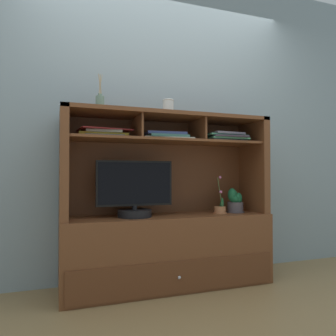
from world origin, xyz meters
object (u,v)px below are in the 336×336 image
potted_orchid (220,209)px  diffuser_bottle (100,103)px  magazine_stack_right (104,134)px  media_console (168,232)px  potted_fern (235,202)px  ceramic_vase (168,107)px  magazine_stack_centre (166,136)px  magazine_stack_left (225,137)px  tv_monitor (135,194)px

potted_orchid → diffuser_bottle: size_ratio=1.11×
magazine_stack_right → media_console: bearing=-4.4°
diffuser_bottle → potted_fern: bearing=-2.6°
potted_orchid → potted_fern: potted_orchid is taller
magazine_stack_right → diffuser_bottle: diffuser_bottle is taller
potted_fern → magazine_stack_right: size_ratio=0.51×
diffuser_bottle → ceramic_vase: 0.55m
potted_fern → ceramic_vase: size_ratio=1.71×
magazine_stack_centre → potted_orchid: bearing=-0.5°
magazine_stack_left → magazine_stack_right: bearing=174.3°
potted_orchid → potted_fern: bearing=3.8°
tv_monitor → ceramic_vase: bearing=6.2°
potted_fern → diffuser_bottle: bearing=177.4°
tv_monitor → magazine_stack_right: magazine_stack_right is taller
magazine_stack_centre → tv_monitor: bearing=-178.4°
diffuser_bottle → ceramic_vase: size_ratio=2.32×
magazine_stack_left → diffuser_bottle: 1.07m
potted_orchid → magazine_stack_left: (0.03, -0.02, 0.61)m
magazine_stack_centre → diffuser_bottle: (-0.52, 0.06, 0.24)m
magazine_stack_left → diffuser_bottle: diffuser_bottle is taller
potted_orchid → diffuser_bottle: 1.32m
media_console → magazine_stack_left: (0.49, -0.06, 0.79)m
tv_monitor → potted_orchid: bearing=0.3°
diffuser_bottle → potted_orchid: bearing=-3.5°
potted_orchid → magazine_stack_left: 0.61m
tv_monitor → ceramic_vase: (0.29, 0.03, 0.71)m
tv_monitor → magazine_stack_centre: 0.53m
tv_monitor → magazine_stack_left: bearing=-1.3°
media_console → magazine_stack_centre: (-0.02, -0.04, 0.78)m
magazine_stack_centre → ceramic_vase: bearing=44.2°
tv_monitor → magazine_stack_centre: size_ratio=1.42×
potted_fern → magazine_stack_left: size_ratio=0.54×
media_console → potted_orchid: bearing=-5.0°
media_console → magazine_stack_centre: 0.78m
media_console → magazine_stack_right: media_console is taller
magazine_stack_left → magazine_stack_centre: size_ratio=0.93×
magazine_stack_centre → diffuser_bottle: size_ratio=1.47×
media_console → ceramic_vase: size_ratio=13.63×
magazine_stack_left → ceramic_vase: ceramic_vase is taller
tv_monitor → magazine_stack_left: magazine_stack_left is taller
media_console → potted_fern: 0.66m
potted_orchid → magazine_stack_right: 1.15m
media_console → magazine_stack_right: bearing=175.6°
potted_orchid → magazine_stack_centre: bearing=179.5°
potted_orchid → magazine_stack_right: bearing=175.3°
tv_monitor → diffuser_bottle: size_ratio=2.08×
media_console → magazine_stack_centre: media_console is taller
ceramic_vase → magazine_stack_left: bearing=-5.7°
potted_orchid → magazine_stack_left: bearing=-31.9°
tv_monitor → potted_orchid: 0.76m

